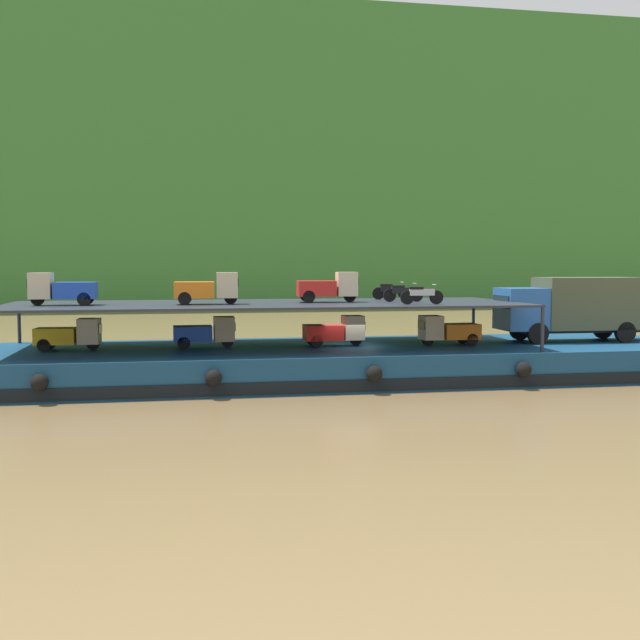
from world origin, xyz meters
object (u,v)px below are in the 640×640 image
at_px(motorcycle_upper_centre, 403,292).
at_px(motorcycle_upper_stbd, 391,291).
at_px(mini_truck_lower_mid, 335,331).
at_px(mini_truck_upper_mid, 208,288).
at_px(mini_truck_lower_aft, 205,332).
at_px(mini_truck_upper_fore, 329,287).
at_px(covered_lorry, 572,306).
at_px(mini_truck_upper_stern, 62,289).
at_px(cargo_barge, 350,362).
at_px(mini_truck_lower_fore, 448,330).
at_px(motorcycle_upper_port, 421,294).
at_px(mini_truck_lower_stern, 69,334).

bearing_deg(motorcycle_upper_centre, motorcycle_upper_stbd, 87.62).
relative_size(mini_truck_lower_mid, mini_truck_upper_mid, 0.99).
distance_m(mini_truck_lower_aft, mini_truck_upper_fore, 5.94).
distance_m(covered_lorry, mini_truck_lower_aft, 17.63).
bearing_deg(mini_truck_lower_aft, covered_lorry, -1.18).
bearing_deg(mini_truck_upper_fore, mini_truck_upper_stern, -177.23).
bearing_deg(cargo_barge, mini_truck_upper_fore, 170.97).
xyz_separation_m(cargo_barge, mini_truck_upper_stern, (-12.55, -0.41, 3.44)).
distance_m(mini_truck_lower_mid, mini_truck_lower_fore, 5.25).
bearing_deg(mini_truck_upper_stern, motorcycle_upper_centre, 1.64).
height_order(cargo_barge, motorcycle_upper_stbd, motorcycle_upper_stbd).
bearing_deg(mini_truck_lower_mid, mini_truck_upper_mid, -172.74).
relative_size(mini_truck_lower_fore, motorcycle_upper_port, 1.46).
distance_m(covered_lorry, motorcycle_upper_port, 8.78).
bearing_deg(mini_truck_lower_stern, motorcycle_upper_port, -10.30).
relative_size(mini_truck_lower_stern, mini_truck_upper_fore, 1.00).
bearing_deg(motorcycle_upper_stbd, mini_truck_lower_aft, -167.76).
relative_size(mini_truck_upper_mid, mini_truck_upper_fore, 1.00).
height_order(covered_lorry, mini_truck_lower_aft, covered_lorry).
bearing_deg(motorcycle_upper_centre, mini_truck_upper_mid, -175.28).
bearing_deg(mini_truck_lower_aft, mini_truck_upper_mid, -85.84).
height_order(mini_truck_lower_stern, mini_truck_upper_stern, mini_truck_upper_stern).
bearing_deg(mini_truck_upper_fore, mini_truck_lower_fore, -7.19).
xyz_separation_m(mini_truck_lower_mid, mini_truck_lower_fore, (5.22, -0.56, 0.00)).
bearing_deg(mini_truck_lower_aft, mini_truck_upper_stern, -172.15).
bearing_deg(motorcycle_upper_stbd, mini_truck_upper_stern, -169.49).
bearing_deg(mini_truck_upper_stern, covered_lorry, 1.13).
bearing_deg(mini_truck_upper_mid, cargo_barge, 6.32).
relative_size(covered_lorry, mini_truck_lower_aft, 2.86).
height_order(mini_truck_lower_aft, motorcycle_upper_centre, motorcycle_upper_centre).
relative_size(cargo_barge, covered_lorry, 4.06).
relative_size(mini_truck_lower_fore, motorcycle_upper_stbd, 1.46).
xyz_separation_m(motorcycle_upper_port, motorcycle_upper_stbd, (-0.03, 4.76, 0.00)).
relative_size(mini_truck_upper_stern, motorcycle_upper_centre, 1.45).
distance_m(cargo_barge, mini_truck_lower_stern, 12.48).
height_order(mini_truck_lower_stern, mini_truck_lower_fore, same).
bearing_deg(motorcycle_upper_stbd, mini_truck_lower_mid, -144.12).
distance_m(covered_lorry, motorcycle_upper_stbd, 8.79).
xyz_separation_m(mini_truck_lower_aft, mini_truck_upper_fore, (5.58, -0.27, 2.00)).
distance_m(mini_truck_upper_mid, motorcycle_upper_stbd, 9.61).
bearing_deg(mini_truck_lower_aft, mini_truck_upper_fore, -2.72).
bearing_deg(motorcycle_upper_centre, motorcycle_upper_port, -86.92).
distance_m(mini_truck_lower_fore, mini_truck_upper_stern, 17.20).
bearing_deg(mini_truck_lower_fore, motorcycle_upper_port, -136.15).
bearing_deg(mini_truck_lower_mid, mini_truck_upper_fore, 154.31).
xyz_separation_m(mini_truck_lower_stern, mini_truck_lower_aft, (5.84, 0.04, 0.00)).
height_order(covered_lorry, mini_truck_lower_mid, covered_lorry).
distance_m(mini_truck_lower_mid, motorcycle_upper_stbd, 4.43).
bearing_deg(mini_truck_upper_stern, mini_truck_lower_aft, 7.85).
bearing_deg(mini_truck_lower_fore, covered_lorry, 5.24).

